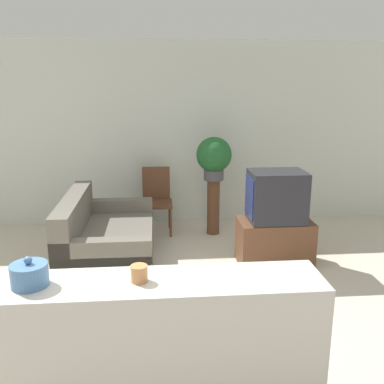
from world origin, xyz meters
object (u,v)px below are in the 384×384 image
(couch, at_px, (106,244))
(potted_plant, at_px, (214,156))
(television, at_px, (276,196))
(decorative_bowl, at_px, (29,275))
(wooden_chair, at_px, (156,197))

(couch, height_order, potted_plant, potted_plant)
(television, bearing_deg, couch, 179.59)
(couch, distance_m, potted_plant, 1.94)
(potted_plant, bearing_deg, decorative_bowl, -114.49)
(television, bearing_deg, wooden_chair, 137.13)
(wooden_chair, xyz_separation_m, decorative_bowl, (-0.75, -3.57, 0.52))
(potted_plant, bearing_deg, television, -62.24)
(wooden_chair, bearing_deg, couch, -115.03)
(couch, bearing_deg, potted_plant, 37.93)
(wooden_chair, height_order, decorative_bowl, decorative_bowl)
(potted_plant, relative_size, decorative_bowl, 2.75)
(television, height_order, wooden_chair, television)
(television, distance_m, wooden_chair, 1.90)
(television, relative_size, decorative_bowl, 2.96)
(decorative_bowl, bearing_deg, potted_plant, 65.51)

